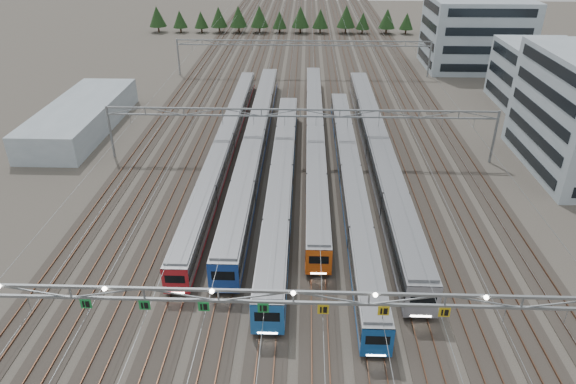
{
  "coord_description": "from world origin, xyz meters",
  "views": [
    {
      "loc": [
        0.64,
        -29.67,
        32.35
      ],
      "look_at": [
        -1.2,
        23.3,
        3.5
      ],
      "focal_mm": 32.0,
      "sensor_mm": 36.0,
      "label": 1
    }
  ],
  "objects_px": {
    "train_a": "(226,143)",
    "gantry_mid": "(300,119)",
    "train_b": "(256,140)",
    "train_d": "(315,134)",
    "train_f": "(377,149)",
    "train_c": "(282,176)",
    "train_e": "(350,176)",
    "west_shed": "(81,117)",
    "gantry_near": "(293,300)",
    "gantry_far": "(303,47)",
    "depot_bldg_mid": "(539,75)",
    "depot_bldg_north": "(476,34)"
  },
  "relations": [
    {
      "from": "train_b",
      "to": "depot_bldg_north",
      "type": "relative_size",
      "value": 3.07
    },
    {
      "from": "train_e",
      "to": "west_shed",
      "type": "distance_m",
      "value": 48.18
    },
    {
      "from": "gantry_mid",
      "to": "train_d",
      "type": "bearing_deg",
      "value": 65.85
    },
    {
      "from": "train_d",
      "to": "gantry_far",
      "type": "distance_m",
      "value": 40.29
    },
    {
      "from": "train_d",
      "to": "west_shed",
      "type": "height_order",
      "value": "west_shed"
    },
    {
      "from": "gantry_far",
      "to": "west_shed",
      "type": "bearing_deg",
      "value": -137.43
    },
    {
      "from": "gantry_far",
      "to": "depot_bldg_north",
      "type": "bearing_deg",
      "value": 12.53
    },
    {
      "from": "train_b",
      "to": "gantry_mid",
      "type": "distance_m",
      "value": 8.19
    },
    {
      "from": "train_f",
      "to": "gantry_far",
      "type": "relative_size",
      "value": 1.2
    },
    {
      "from": "train_d",
      "to": "depot_bldg_mid",
      "type": "height_order",
      "value": "depot_bldg_mid"
    },
    {
      "from": "train_c",
      "to": "train_e",
      "type": "height_order",
      "value": "train_c"
    },
    {
      "from": "gantry_near",
      "to": "gantry_mid",
      "type": "relative_size",
      "value": 1.0
    },
    {
      "from": "train_a",
      "to": "train_e",
      "type": "bearing_deg",
      "value": -30.43
    },
    {
      "from": "gantry_far",
      "to": "train_c",
      "type": "bearing_deg",
      "value": -92.34
    },
    {
      "from": "train_e",
      "to": "train_f",
      "type": "height_order",
      "value": "train_f"
    },
    {
      "from": "train_c",
      "to": "west_shed",
      "type": "height_order",
      "value": "west_shed"
    },
    {
      "from": "depot_bldg_mid",
      "to": "train_f",
      "type": "bearing_deg",
      "value": -140.3
    },
    {
      "from": "depot_bldg_north",
      "to": "train_e",
      "type": "bearing_deg",
      "value": -117.79
    },
    {
      "from": "west_shed",
      "to": "gantry_mid",
      "type": "bearing_deg",
      "value": -16.52
    },
    {
      "from": "train_b",
      "to": "west_shed",
      "type": "xyz_separation_m",
      "value": [
        -30.28,
        9.0,
        0.02
      ]
    },
    {
      "from": "depot_bldg_mid",
      "to": "gantry_far",
      "type": "bearing_deg",
      "value": 157.64
    },
    {
      "from": "train_b",
      "to": "train_d",
      "type": "bearing_deg",
      "value": 18.63
    },
    {
      "from": "gantry_near",
      "to": "gantry_mid",
      "type": "height_order",
      "value": "gantry_near"
    },
    {
      "from": "gantry_mid",
      "to": "west_shed",
      "type": "height_order",
      "value": "gantry_mid"
    },
    {
      "from": "gantry_far",
      "to": "train_d",
      "type": "bearing_deg",
      "value": -86.78
    },
    {
      "from": "train_b",
      "to": "west_shed",
      "type": "distance_m",
      "value": 31.59
    },
    {
      "from": "west_shed",
      "to": "gantry_near",
      "type": "bearing_deg",
      "value": -54.11
    },
    {
      "from": "west_shed",
      "to": "train_c",
      "type": "bearing_deg",
      "value": -31.08
    },
    {
      "from": "train_a",
      "to": "train_b",
      "type": "relative_size",
      "value": 0.99
    },
    {
      "from": "train_d",
      "to": "gantry_near",
      "type": "height_order",
      "value": "gantry_near"
    },
    {
      "from": "gantry_near",
      "to": "train_e",
      "type": "bearing_deg",
      "value": 77.63
    },
    {
      "from": "train_b",
      "to": "train_f",
      "type": "height_order",
      "value": "train_f"
    },
    {
      "from": "gantry_mid",
      "to": "depot_bldg_north",
      "type": "bearing_deg",
      "value": 53.44
    },
    {
      "from": "train_e",
      "to": "train_d",
      "type": "bearing_deg",
      "value": 107.64
    },
    {
      "from": "train_b",
      "to": "train_f",
      "type": "relative_size",
      "value": 1.0
    },
    {
      "from": "gantry_mid",
      "to": "depot_bldg_north",
      "type": "relative_size",
      "value": 2.56
    },
    {
      "from": "train_f",
      "to": "gantry_mid",
      "type": "distance_m",
      "value": 12.0
    },
    {
      "from": "train_d",
      "to": "gantry_near",
      "type": "bearing_deg",
      "value": -92.91
    },
    {
      "from": "train_d",
      "to": "gantry_near",
      "type": "relative_size",
      "value": 1.19
    },
    {
      "from": "train_e",
      "to": "gantry_near",
      "type": "xyz_separation_m",
      "value": [
        -6.8,
        -30.99,
        5.1
      ]
    },
    {
      "from": "train_d",
      "to": "train_f",
      "type": "distance_m",
      "value": 10.74
    },
    {
      "from": "train_a",
      "to": "gantry_near",
      "type": "xyz_separation_m",
      "value": [
        11.2,
        -41.56,
        5.15
      ]
    },
    {
      "from": "depot_bldg_north",
      "to": "west_shed",
      "type": "height_order",
      "value": "depot_bldg_north"
    },
    {
      "from": "train_a",
      "to": "gantry_far",
      "type": "height_order",
      "value": "gantry_far"
    },
    {
      "from": "train_a",
      "to": "train_d",
      "type": "bearing_deg",
      "value": 14.83
    },
    {
      "from": "train_e",
      "to": "west_shed",
      "type": "xyz_separation_m",
      "value": [
        -43.78,
        20.11,
        0.23
      ]
    },
    {
      "from": "train_a",
      "to": "gantry_mid",
      "type": "height_order",
      "value": "gantry_mid"
    },
    {
      "from": "gantry_near",
      "to": "train_c",
      "type": "bearing_deg",
      "value": 94.18
    },
    {
      "from": "train_a",
      "to": "west_shed",
      "type": "distance_m",
      "value": 27.49
    },
    {
      "from": "train_c",
      "to": "gantry_near",
      "type": "relative_size",
      "value": 0.96
    }
  ]
}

